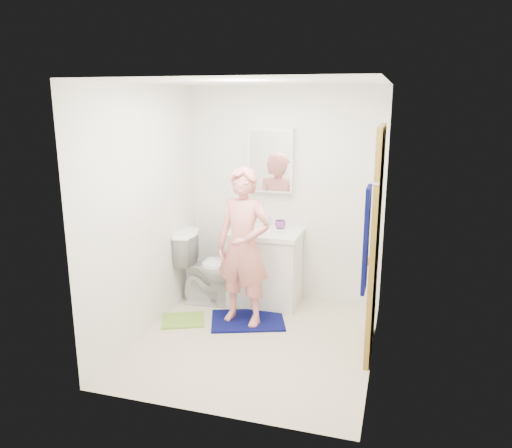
{
  "coord_description": "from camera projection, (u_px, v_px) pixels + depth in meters",
  "views": [
    {
      "loc": [
        1.25,
        -4.2,
        2.26
      ],
      "look_at": [
        -0.06,
        0.25,
        1.09
      ],
      "focal_mm": 35.0,
      "sensor_mm": 36.0,
      "label": 1
    }
  ],
  "objects": [
    {
      "name": "floor",
      "position": [
        255.0,
        341.0,
        4.8
      ],
      "size": [
        2.2,
        2.4,
        0.02
      ],
      "primitive_type": "cube",
      "color": "beige",
      "rests_on": "ground"
    },
    {
      "name": "ceiling",
      "position": [
        255.0,
        81.0,
        4.21
      ],
      "size": [
        2.2,
        2.4,
        0.02
      ],
      "primitive_type": "cube",
      "color": "white",
      "rests_on": "ground"
    },
    {
      "name": "wall_back",
      "position": [
        285.0,
        195.0,
        5.63
      ],
      "size": [
        2.2,
        0.02,
        2.4
      ],
      "primitive_type": "cube",
      "color": "white",
      "rests_on": "ground"
    },
    {
      "name": "wall_front",
      "position": [
        204.0,
        260.0,
        3.38
      ],
      "size": [
        2.2,
        0.02,
        2.4
      ],
      "primitive_type": "cube",
      "color": "white",
      "rests_on": "ground"
    },
    {
      "name": "wall_left",
      "position": [
        145.0,
        212.0,
        4.81
      ],
      "size": [
        0.02,
        2.4,
        2.4
      ],
      "primitive_type": "cube",
      "color": "white",
      "rests_on": "ground"
    },
    {
      "name": "wall_right",
      "position": [
        381.0,
        228.0,
        4.2
      ],
      "size": [
        0.02,
        2.4,
        2.4
      ],
      "primitive_type": "cube",
      "color": "white",
      "rests_on": "ground"
    },
    {
      "name": "vanity_cabinet",
      "position": [
        265.0,
        269.0,
        5.59
      ],
      "size": [
        0.75,
        0.55,
        0.8
      ],
      "primitive_type": "cube",
      "color": "white",
      "rests_on": "floor"
    },
    {
      "name": "countertop",
      "position": [
        265.0,
        233.0,
        5.49
      ],
      "size": [
        0.79,
        0.59,
        0.05
      ],
      "primitive_type": "cube",
      "color": "white",
      "rests_on": "vanity_cabinet"
    },
    {
      "name": "sink_basin",
      "position": [
        265.0,
        232.0,
        5.49
      ],
      "size": [
        0.4,
        0.4,
        0.03
      ],
      "primitive_type": "cylinder",
      "color": "white",
      "rests_on": "countertop"
    },
    {
      "name": "faucet",
      "position": [
        270.0,
        222.0,
        5.64
      ],
      "size": [
        0.03,
        0.03,
        0.12
      ],
      "primitive_type": "cylinder",
      "color": "silver",
      "rests_on": "countertop"
    },
    {
      "name": "medicine_cabinet",
      "position": [
        271.0,
        160.0,
        5.51
      ],
      "size": [
        0.5,
        0.12,
        0.7
      ],
      "primitive_type": "cube",
      "color": "white",
      "rests_on": "wall_back"
    },
    {
      "name": "mirror_panel",
      "position": [
        270.0,
        161.0,
        5.45
      ],
      "size": [
        0.46,
        0.01,
        0.66
      ],
      "primitive_type": "cube",
      "color": "white",
      "rests_on": "wall_back"
    },
    {
      "name": "door",
      "position": [
        375.0,
        243.0,
        4.4
      ],
      "size": [
        0.05,
        0.8,
        2.05
      ],
      "primitive_type": "cube",
      "color": "#A4832D",
      "rests_on": "ground"
    },
    {
      "name": "door_knob",
      "position": [
        367.0,
        262.0,
        4.13
      ],
      "size": [
        0.07,
        0.07,
        0.07
      ],
      "primitive_type": "sphere",
      "color": "gold",
      "rests_on": "door"
    },
    {
      "name": "towel",
      "position": [
        366.0,
        240.0,
        3.68
      ],
      "size": [
        0.03,
        0.24,
        0.8
      ],
      "primitive_type": "cube",
      "color": "#070B4A",
      "rests_on": "wall_right"
    },
    {
      "name": "towel_hook",
      "position": [
        375.0,
        184.0,
        3.57
      ],
      "size": [
        0.06,
        0.02,
        0.02
      ],
      "primitive_type": "cylinder",
      "rotation": [
        0.0,
        1.57,
        0.0
      ],
      "color": "silver",
      "rests_on": "wall_right"
    },
    {
      "name": "toilet",
      "position": [
        214.0,
        268.0,
        5.61
      ],
      "size": [
        0.86,
        0.56,
        0.83
      ],
      "primitive_type": "imported",
      "rotation": [
        0.0,
        0.0,
        1.69
      ],
      "color": "white",
      "rests_on": "floor"
    },
    {
      "name": "bath_mat",
      "position": [
        248.0,
        320.0,
        5.21
      ],
      "size": [
        0.89,
        0.76,
        0.02
      ],
      "primitive_type": "cube",
      "rotation": [
        0.0,
        0.0,
        0.34
      ],
      "color": "#070B4A",
      "rests_on": "floor"
    },
    {
      "name": "green_rug",
      "position": [
        183.0,
        320.0,
        5.22
      ],
      "size": [
        0.54,
        0.51,
        0.02
      ],
      "primitive_type": "cube",
      "rotation": [
        0.0,
        0.0,
        0.4
      ],
      "color": "#79AB39",
      "rests_on": "floor"
    },
    {
      "name": "soap_dispenser",
      "position": [
        242.0,
        222.0,
        5.49
      ],
      "size": [
        0.09,
        0.09,
        0.18
      ],
      "primitive_type": "imported",
      "rotation": [
        0.0,
        0.0,
        -0.07
      ],
      "color": "#BB7157",
      "rests_on": "countertop"
    },
    {
      "name": "toothbrush_cup",
      "position": [
        280.0,
        225.0,
        5.56
      ],
      "size": [
        0.14,
        0.14,
        0.09
      ],
      "primitive_type": "imported",
      "rotation": [
        0.0,
        0.0,
        -0.15
      ],
      "color": "#7D3F8C",
      "rests_on": "countertop"
    },
    {
      "name": "man",
      "position": [
        243.0,
        247.0,
        4.98
      ],
      "size": [
        0.64,
        0.48,
        1.6
      ],
      "primitive_type": "imported",
      "rotation": [
        0.0,
        0.0,
        -0.18
      ],
      "color": "#DF817D",
      "rests_on": "bath_mat"
    }
  ]
}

